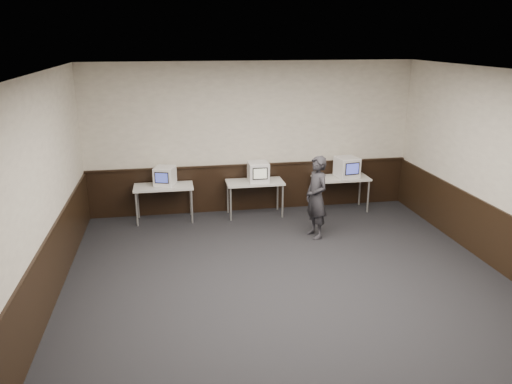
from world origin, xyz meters
TOP-DOWN VIEW (x-y plane):
  - floor at (0.00, 0.00)m, footprint 8.00×8.00m
  - ceiling at (0.00, 0.00)m, footprint 8.00×8.00m
  - back_wall at (0.00, 4.00)m, footprint 7.00×0.00m
  - left_wall at (-3.50, 0.00)m, footprint 0.00×8.00m
  - wainscot_back at (0.00, 3.98)m, footprint 6.98×0.04m
  - wainscot_left at (-3.48, 0.00)m, footprint 0.04×7.98m
  - wainscot_rail at (0.00, 3.96)m, footprint 6.98×0.06m
  - desk_left at (-1.90, 3.60)m, footprint 1.20×0.60m
  - desk_center at (0.00, 3.60)m, footprint 1.20×0.60m
  - desk_right at (1.90, 3.60)m, footprint 1.20×0.60m
  - emac_left at (-1.86, 3.64)m, footprint 0.49×0.51m
  - emac_center at (0.07, 3.58)m, footprint 0.42×0.45m
  - emac_right at (2.02, 3.59)m, footprint 0.51×0.53m
  - person at (0.93, 2.21)m, footprint 0.50×0.65m

SIDE VIEW (x-z plane):
  - floor at x=0.00m, z-range 0.00..0.00m
  - wainscot_back at x=0.00m, z-range 0.00..1.00m
  - wainscot_left at x=-3.48m, z-range 0.00..1.00m
  - desk_left at x=-1.90m, z-range 0.30..1.05m
  - desk_center at x=0.00m, z-range 0.30..1.05m
  - desk_right at x=1.90m, z-range 0.30..1.05m
  - person at x=0.93m, z-range 0.00..1.58m
  - emac_left at x=-1.86m, z-range 0.75..1.14m
  - emac_center at x=0.07m, z-range 0.75..1.17m
  - emac_right at x=2.02m, z-range 0.75..1.19m
  - wainscot_rail at x=0.00m, z-range 1.00..1.04m
  - back_wall at x=0.00m, z-range -1.90..5.10m
  - left_wall at x=-3.50m, z-range -2.40..5.60m
  - ceiling at x=0.00m, z-range 3.20..3.20m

